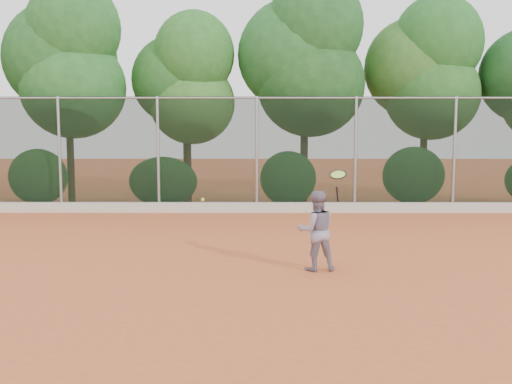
{
  "coord_description": "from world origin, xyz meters",
  "views": [
    {
      "loc": [
        0.04,
        -10.33,
        2.48
      ],
      "look_at": [
        0.0,
        1.0,
        1.25
      ],
      "focal_mm": 40.0,
      "sensor_mm": 36.0,
      "label": 1
    }
  ],
  "objects": [
    {
      "name": "tennis_player",
      "position": [
        1.07,
        -0.38,
        0.71
      ],
      "size": [
        0.76,
        0.63,
        1.42
      ],
      "primitive_type": "imported",
      "rotation": [
        0.0,
        0.0,
        3.28
      ],
      "color": "gray",
      "rests_on": "ground"
    },
    {
      "name": "concrete_curb",
      "position": [
        0.0,
        6.82,
        0.15
      ],
      "size": [
        24.0,
        0.2,
        0.3
      ],
      "primitive_type": "cube",
      "color": "#BAB7AC",
      "rests_on": "ground"
    },
    {
      "name": "foliage_backdrop",
      "position": [
        -0.55,
        8.98,
        4.4
      ],
      "size": [
        23.7,
        3.63,
        7.55
      ],
      "color": "#3A2916",
      "rests_on": "ground"
    },
    {
      "name": "tennis_ball_in_flight",
      "position": [
        -0.94,
        -0.31,
        1.26
      ],
      "size": [
        0.06,
        0.06,
        0.06
      ],
      "color": "#BCD731",
      "rests_on": "ground"
    },
    {
      "name": "ground",
      "position": [
        0.0,
        0.0,
        0.0
      ],
      "size": [
        80.0,
        80.0,
        0.0
      ],
      "primitive_type": "plane",
      "color": "#C85D2F",
      "rests_on": "ground"
    },
    {
      "name": "chainlink_fence",
      "position": [
        -0.0,
        7.0,
        1.86
      ],
      "size": [
        24.09,
        0.09,
        3.5
      ],
      "color": "black",
      "rests_on": "ground"
    },
    {
      "name": "tennis_racket",
      "position": [
        1.43,
        -0.47,
        1.68
      ],
      "size": [
        0.37,
        0.36,
        0.57
      ],
      "color": "black",
      "rests_on": "ground"
    }
  ]
}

